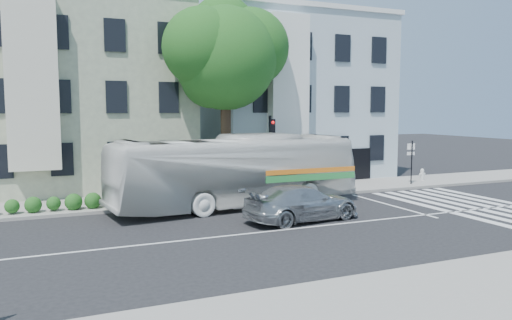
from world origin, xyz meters
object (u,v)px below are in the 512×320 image
bus (237,171)px  traffic_signal (271,144)px  fire_hydrant (422,174)px  sedan (302,203)px

bus → traffic_signal: (2.78, 2.12, 1.09)m
traffic_signal → fire_hydrant: (11.24, 0.70, -2.31)m
bus → sedan: bus is taller
bus → traffic_signal: 3.66m
traffic_signal → sedan: bearing=-99.5°
sedan → fire_hydrant: 14.32m
traffic_signal → fire_hydrant: 11.49m
bus → fire_hydrant: bus is taller
bus → traffic_signal: bearing=-60.1°
fire_hydrant → traffic_signal: bearing=-176.5°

